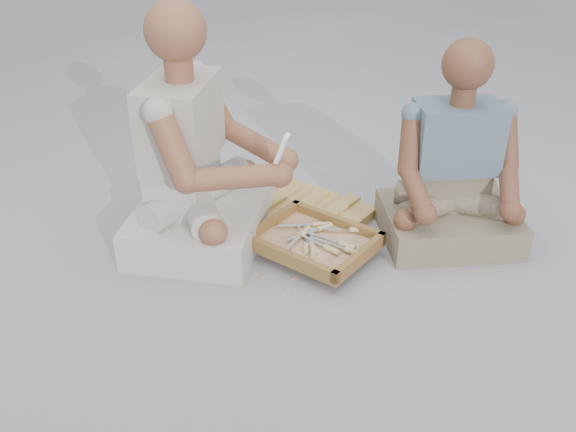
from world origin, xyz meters
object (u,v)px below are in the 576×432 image
(craftsman, at_px, (196,166))
(companion, at_px, (454,178))
(carved_panel, at_px, (289,209))
(tool_tray, at_px, (314,242))

(craftsman, xyz_separation_m, companion, (1.00, 0.32, -0.06))
(craftsman, relative_size, companion, 1.17)
(carved_panel, height_order, craftsman, craftsman)
(craftsman, bearing_deg, companion, 100.28)
(companion, bearing_deg, craftsman, -5.21)
(carved_panel, relative_size, companion, 0.79)
(tool_tray, height_order, craftsman, craftsman)
(companion, bearing_deg, tool_tray, 9.00)
(tool_tray, relative_size, companion, 0.66)
(tool_tray, relative_size, craftsman, 0.56)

